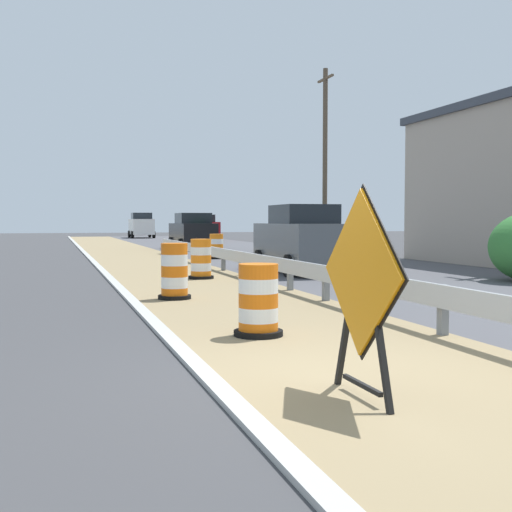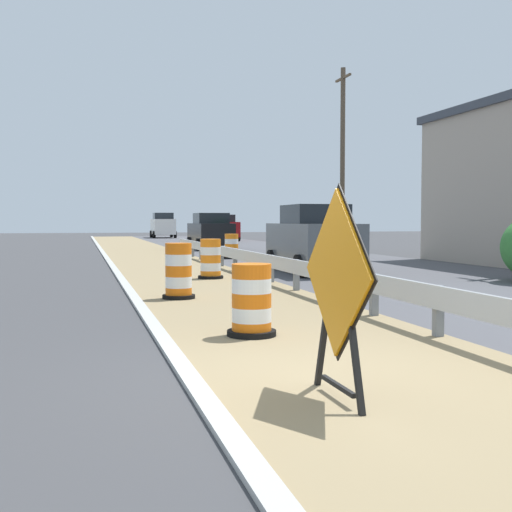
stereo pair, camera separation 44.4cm
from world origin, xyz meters
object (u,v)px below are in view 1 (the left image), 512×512
Objects in this scene: traffic_barrel_mid at (201,261)px; car_lead_near_lane at (193,231)px; car_trailing_near_lane at (294,233)px; warning_sign_diamond at (361,282)px; car_mid_far_lane at (203,228)px; traffic_barrel_nearest at (258,304)px; utility_pole_mid at (325,157)px; traffic_barrel_far at (216,248)px; car_lead_far_lane at (302,239)px; car_trailing_far_lane at (141,225)px; traffic_barrel_close at (174,274)px.

car_lead_near_lane is at bearing 79.07° from traffic_barrel_mid.
warning_sign_diamond is at bearing -18.32° from car_trailing_near_lane.
warning_sign_diamond is 45.48m from car_mid_far_lane.
car_trailing_near_lane is (8.18, 20.58, 0.55)m from traffic_barrel_nearest.
utility_pole_mid reaches higher than car_lead_near_lane.
warning_sign_diamond is 1.86× the size of traffic_barrel_far.
car_trailing_far_lane reaches higher than car_lead_far_lane.
car_lead_near_lane is at bearing 1.11° from car_lead_far_lane.
traffic_barrel_far is at bearing 178.27° from car_trailing_far_lane.
car_mid_far_lane reaches higher than warning_sign_diamond.
traffic_barrel_mid reaches higher than traffic_barrel_far.
traffic_barrel_close is at bearing 94.35° from traffic_barrel_nearest.
traffic_barrel_close is 0.12× the size of utility_pole_mid.
warning_sign_diamond is 3.36m from traffic_barrel_nearest.
car_trailing_far_lane reaches higher than car_trailing_near_lane.
traffic_barrel_nearest is 42.23m from car_mid_far_lane.
car_trailing_far_lane is at bearing -0.77° from car_lead_near_lane.
traffic_barrel_nearest is 51.59m from car_trailing_far_lane.
car_trailing_far_lane is at bearing 0.84° from car_lead_far_lane.
utility_pole_mid is (5.50, -29.04, 3.61)m from car_trailing_far_lane.
car_lead_near_lane is (4.62, 26.88, 0.55)m from traffic_barrel_nearest.
traffic_barrel_far is at bearing 7.11° from car_lead_far_lane.
traffic_barrel_close is at bearing 140.11° from car_lead_far_lane.
car_trailing_near_lane reaches higher than car_lead_near_lane.
car_lead_near_lane reaches higher than warning_sign_diamond.
car_lead_near_lane is at bearing 80.24° from traffic_barrel_nearest.
traffic_barrel_far is 9.13m from car_lead_near_lane.
car_lead_far_lane is at bearing 18.96° from traffic_barrel_mid.
traffic_barrel_nearest is at bearing -101.90° from traffic_barrel_far.
traffic_barrel_mid is at bearing -106.29° from traffic_barrel_far.
traffic_barrel_mid is (1.16, 8.93, 0.04)m from traffic_barrel_nearest.
car_trailing_near_lane is 1.00× the size of car_trailing_far_lane.
traffic_barrel_close is at bearing -11.70° from car_mid_far_lane.
car_mid_far_lane is at bearing -101.01° from warning_sign_diamond.
car_mid_far_lane is (0.24, 20.80, 0.01)m from car_trailing_near_lane.
warning_sign_diamond is at bearing 171.21° from car_lead_near_lane.
traffic_barrel_nearest is 11.06m from car_lead_far_lane.
car_lead_near_lane is 24.47m from car_trailing_far_lane.
car_lead_near_lane is at bearing -149.83° from car_trailing_near_lane.
warning_sign_diamond is 0.47× the size of car_trailing_far_lane.
car_lead_far_lane is at bearing 179.72° from car_trailing_far_lane.
car_lead_near_lane is (3.47, 17.95, 0.50)m from traffic_barrel_mid.
car_mid_far_lane is (4.66, 23.57, 0.55)m from traffic_barrel_far.
traffic_barrel_nearest is 0.88× the size of traffic_barrel_close.
car_trailing_far_lane is at bearing -159.28° from car_mid_far_lane.
traffic_barrel_far is at bearing 72.81° from traffic_barrel_close.
traffic_barrel_nearest is 0.24× the size of car_trailing_near_lane.
utility_pole_mid is at bearing 55.15° from traffic_barrel_mid.
car_mid_far_lane reaches higher than traffic_barrel_mid.
car_trailing_far_lane reaches higher than traffic_barrel_mid.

